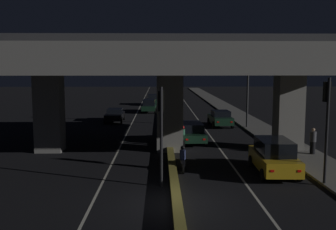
# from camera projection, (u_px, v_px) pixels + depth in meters

# --- Properties ---
(ground_plane) EXTENTS (200.00, 200.00, 0.00)m
(ground_plane) POSITION_uv_depth(u_px,v_px,m) (176.00, 204.00, 16.32)
(ground_plane) COLOR black
(lane_line_left_inner) EXTENTS (0.12, 126.00, 0.00)m
(lane_line_left_inner) POSITION_uv_depth(u_px,v_px,m) (138.00, 111.00, 50.98)
(lane_line_left_inner) COLOR beige
(lane_line_left_inner) RESTS_ON ground_plane
(lane_line_right_inner) EXTENTS (0.12, 126.00, 0.00)m
(lane_line_right_inner) POSITION_uv_depth(u_px,v_px,m) (192.00, 111.00, 51.13)
(lane_line_right_inner) COLOR beige
(lane_line_right_inner) RESTS_ON ground_plane
(median_divider) EXTENTS (0.41, 126.00, 0.39)m
(median_divider) POSITION_uv_depth(u_px,v_px,m) (165.00, 109.00, 51.03)
(median_divider) COLOR olive
(median_divider) RESTS_ON ground_plane
(sidewalk_right) EXTENTS (2.81, 126.00, 0.12)m
(sidewalk_right) POSITION_uv_depth(u_px,v_px,m) (241.00, 117.00, 44.28)
(sidewalk_right) COLOR slate
(sidewalk_right) RESTS_ON ground_plane
(elevated_overpass) EXTENTS (22.39, 12.87, 7.85)m
(elevated_overpass) POSITION_uv_depth(u_px,v_px,m) (170.00, 64.00, 26.08)
(elevated_overpass) COLOR gray
(elevated_overpass) RESTS_ON ground_plane
(traffic_light_left_of_median) EXTENTS (0.30, 0.49, 4.74)m
(traffic_light_left_of_median) POSITION_uv_depth(u_px,v_px,m) (161.00, 119.00, 18.37)
(traffic_light_left_of_median) COLOR black
(traffic_light_left_of_median) RESTS_ON ground_plane
(traffic_light_right_of_median) EXTENTS (0.30, 0.49, 5.17)m
(traffic_light_right_of_median) POSITION_uv_depth(u_px,v_px,m) (327.00, 113.00, 18.50)
(traffic_light_right_of_median) COLOR black
(traffic_light_right_of_median) RESTS_ON ground_plane
(street_lamp) EXTENTS (2.12, 0.32, 7.63)m
(street_lamp) POSITION_uv_depth(u_px,v_px,m) (245.00, 80.00, 36.07)
(street_lamp) COLOR #2D2D30
(street_lamp) RESTS_ON ground_plane
(car_taxi_yellow_lead) EXTENTS (2.13, 4.60, 1.84)m
(car_taxi_yellow_lead) POSITION_uv_depth(u_px,v_px,m) (274.00, 156.00, 20.89)
(car_taxi_yellow_lead) COLOR gold
(car_taxi_yellow_lead) RESTS_ON ground_plane
(car_dark_green_second) EXTENTS (2.04, 4.64, 1.51)m
(car_dark_green_second) POSITION_uv_depth(u_px,v_px,m) (192.00, 132.00, 29.56)
(car_dark_green_second) COLOR black
(car_dark_green_second) RESTS_ON ground_plane
(car_dark_green_third) EXTENTS (2.10, 4.20, 1.55)m
(car_dark_green_third) POSITION_uv_depth(u_px,v_px,m) (220.00, 118.00, 37.59)
(car_dark_green_third) COLOR black
(car_dark_green_third) RESTS_ON ground_plane
(car_black_lead_oncoming) EXTENTS (1.88, 4.50, 1.36)m
(car_black_lead_oncoming) POSITION_uv_depth(u_px,v_px,m) (115.00, 115.00, 40.92)
(car_black_lead_oncoming) COLOR black
(car_black_lead_oncoming) RESTS_ON ground_plane
(car_dark_green_second_oncoming) EXTENTS (1.94, 4.55, 1.62)m
(car_dark_green_second_oncoming) POSITION_uv_depth(u_px,v_px,m) (149.00, 105.00, 49.66)
(car_dark_green_second_oncoming) COLOR black
(car_dark_green_second_oncoming) RESTS_ON ground_plane
(car_dark_green_third_oncoming) EXTENTS (2.03, 4.21, 1.59)m
(car_dark_green_third_oncoming) POSITION_uv_depth(u_px,v_px,m) (153.00, 99.00, 59.21)
(car_dark_green_third_oncoming) COLOR black
(car_dark_green_third_oncoming) RESTS_ON ground_plane
(motorcycle_black_filtering_near) EXTENTS (0.32, 1.75, 1.40)m
(motorcycle_black_filtering_near) POSITION_uv_depth(u_px,v_px,m) (183.00, 160.00, 21.44)
(motorcycle_black_filtering_near) COLOR black
(motorcycle_black_filtering_near) RESTS_ON ground_plane
(motorcycle_blue_filtering_mid) EXTENTS (0.33, 2.01, 1.53)m
(motorcycle_blue_filtering_mid) POSITION_uv_depth(u_px,v_px,m) (183.00, 138.00, 27.85)
(motorcycle_blue_filtering_mid) COLOR black
(motorcycle_blue_filtering_mid) RESTS_ON ground_plane
(pedestrian_on_sidewalk) EXTENTS (0.40, 0.40, 1.68)m
(pedestrian_on_sidewalk) POSITION_uv_depth(u_px,v_px,m) (313.00, 141.00, 25.08)
(pedestrian_on_sidewalk) COLOR black
(pedestrian_on_sidewalk) RESTS_ON sidewalk_right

